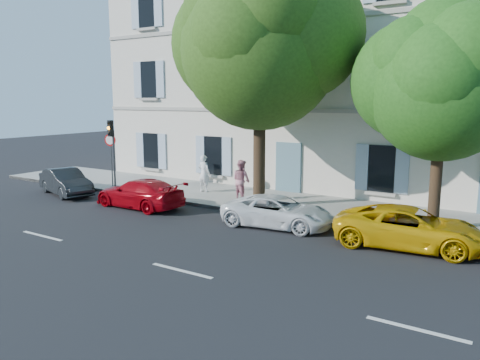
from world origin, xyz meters
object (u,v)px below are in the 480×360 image
Objects in this scene: traffic_light at (112,139)px; car_red_coupe at (140,193)px; tree_right at (442,89)px; road_sign at (111,149)px; pedestrian_b at (241,180)px; pedestrian_a at (204,173)px; car_dark_sedan at (66,182)px; tree_left at (260,51)px; car_yellow_supercar at (410,228)px; car_white_coupe at (278,211)px.

car_red_coupe is at bearing -27.70° from traffic_light.
tree_right is 2.18× the size of traffic_light.
road_sign is 7.41m from pedestrian_b.
road_sign is 5.06m from pedestrian_a.
car_red_coupe is at bearing -28.35° from road_sign.
car_dark_sedan is 11.20m from tree_left.
road_sign is at bearing 145.71° from traffic_light.
road_sign is (-15.22, -0.37, -2.78)m from tree_right.
car_yellow_supercar is 15.08m from road_sign.
tree_right is 8.79m from pedestrian_b.
road_sign reaches higher than car_red_coupe.
traffic_light is (-3.67, 1.93, 1.97)m from car_red_coupe.
traffic_light is 1.26× the size of road_sign.
tree_left is 6.91m from tree_right.
road_sign reaches higher than pedestrian_a.
pedestrian_b reaches higher than car_red_coupe.
tree_right reaches higher than pedestrian_a.
tree_right reaches higher than traffic_light.
tree_right reaches higher than car_yellow_supercar.
car_dark_sedan is 2.97m from traffic_light.
car_dark_sedan is 15.77m from car_yellow_supercar.
tree_left is at bearing 119.88° from car_red_coupe.
traffic_light is at bearing -34.29° from road_sign.
tree_left is 8.96m from traffic_light.
pedestrian_a is at bearing 2.48° from pedestrian_b.
tree_left is at bearing 37.82° from car_white_coupe.
road_sign is (-0.38, 0.26, -0.50)m from traffic_light.
pedestrian_a is (4.37, 1.65, -1.54)m from traffic_light.
traffic_light is (-9.99, 1.47, 2.02)m from car_white_coupe.
car_yellow_supercar is 8.82m from tree_left.
tree_right reaches higher than car_red_coupe.
tree_left is 2.88× the size of traffic_light.
tree_left is at bearing 67.48° from car_yellow_supercar.
car_dark_sedan is at bearing 31.93° from pedestrian_a.
car_dark_sedan is at bearing -88.80° from car_red_coupe.
car_red_coupe is at bearing -151.97° from tree_left.
car_yellow_supercar is 14.74m from traffic_light.
road_sign is at bearing -116.51° from car_red_coupe.
car_dark_sedan is at bearing 85.21° from car_yellow_supercar.
pedestrian_a is at bearing -40.58° from car_dark_sedan.
car_red_coupe is at bearing 86.24° from car_yellow_supercar.
pedestrian_b is at bearing 164.09° from pedestrian_a.
car_yellow_supercar is 1.69× the size of road_sign.
pedestrian_a is 2.65m from pedestrian_b.
pedestrian_a is at bearing 66.74° from car_yellow_supercar.
tree_left is 5.38× the size of pedestrian_b.
car_white_coupe is at bearing 159.86° from pedestrian_b.
car_dark_sedan is 6.63m from pedestrian_a.
traffic_light is at bearing -176.93° from tree_left.
pedestrian_b is (7.30, 0.68, -1.03)m from road_sign.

